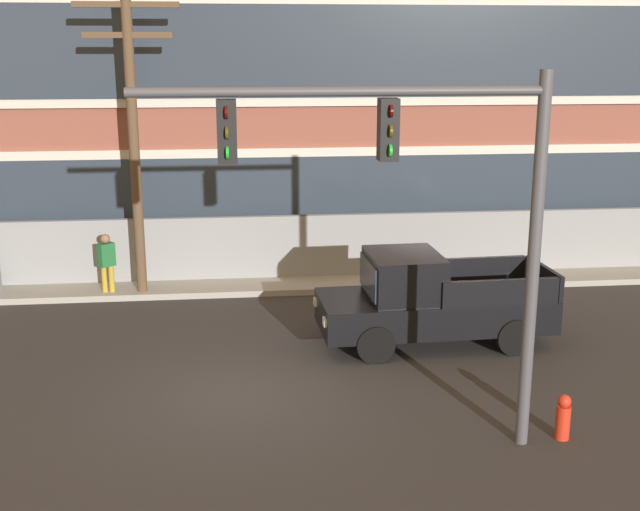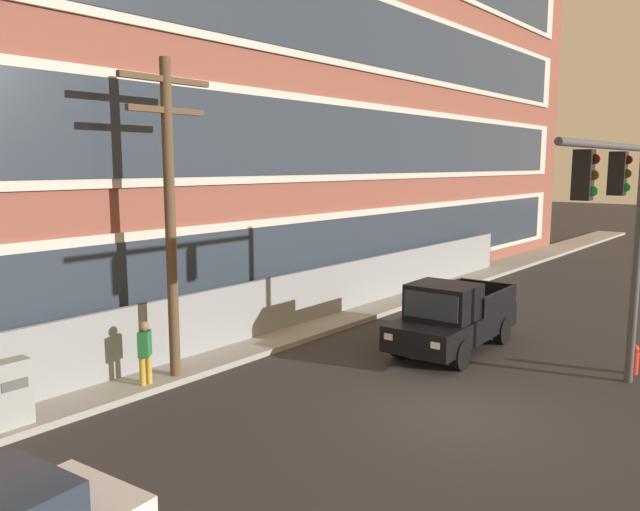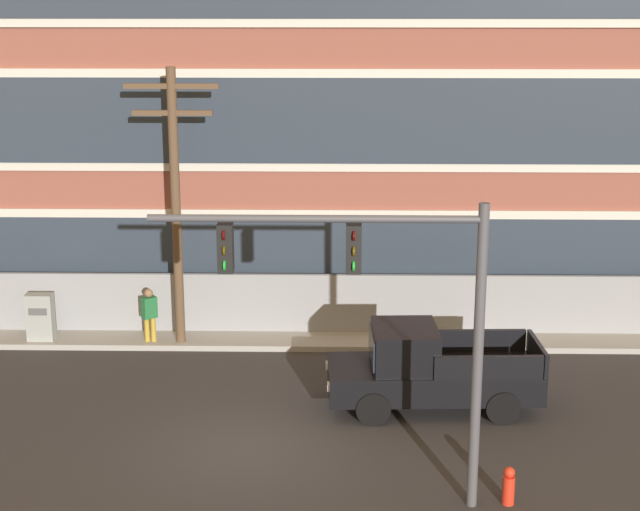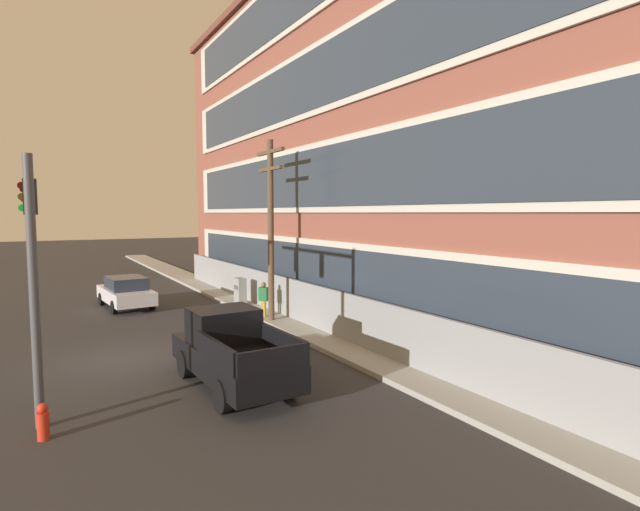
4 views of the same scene
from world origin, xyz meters
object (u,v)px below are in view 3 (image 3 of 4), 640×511
object	(u,v)px
pickup_truck_black	(429,371)
fire_hydrant	(509,486)
electrical_cabinet	(41,320)
utility_pole_near_corner	(175,196)
pedestrian_near_cabinet	(150,314)
traffic_signal_mast	(382,293)

from	to	relation	value
pickup_truck_black	fire_hydrant	distance (m)	4.72
pickup_truck_black	electrical_cabinet	xyz separation A→B (m)	(-10.52, 4.20, -0.21)
utility_pole_near_corner	pedestrian_near_cabinet	size ratio (longest dim) A/B	4.59
traffic_signal_mast	fire_hydrant	size ratio (longest dim) A/B	7.89
utility_pole_near_corner	pedestrian_near_cabinet	distance (m)	3.47
electrical_cabinet	pickup_truck_black	bearing A→B (deg)	-21.76
electrical_cabinet	fire_hydrant	bearing A→B (deg)	-36.80
traffic_signal_mast	electrical_cabinet	xyz separation A→B (m)	(-9.17, 8.80, -3.53)
utility_pole_near_corner	fire_hydrant	xyz separation A→B (m)	(7.73, -8.66, -3.95)
utility_pole_near_corner	pedestrian_near_cabinet	xyz separation A→B (m)	(-0.86, 0.01, -3.36)
pedestrian_near_cabinet	fire_hydrant	bearing A→B (deg)	-45.28
utility_pole_near_corner	electrical_cabinet	distance (m)	5.34
traffic_signal_mast	pickup_truck_black	distance (m)	5.83
electrical_cabinet	fire_hydrant	distance (m)	14.60
traffic_signal_mast	electrical_cabinet	distance (m)	13.19
traffic_signal_mast	fire_hydrant	bearing A→B (deg)	1.27
traffic_signal_mast	pedestrian_near_cabinet	world-z (taller)	traffic_signal_mast
pickup_truck_black	fire_hydrant	xyz separation A→B (m)	(1.17, -4.54, -0.58)
traffic_signal_mast	utility_pole_near_corner	xyz separation A→B (m)	(-5.22, 8.72, 0.05)
electrical_cabinet	fire_hydrant	size ratio (longest dim) A/B	1.92
utility_pole_near_corner	pedestrian_near_cabinet	bearing A→B (deg)	179.46
traffic_signal_mast	fire_hydrant	xyz separation A→B (m)	(2.52, 0.06, -3.90)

